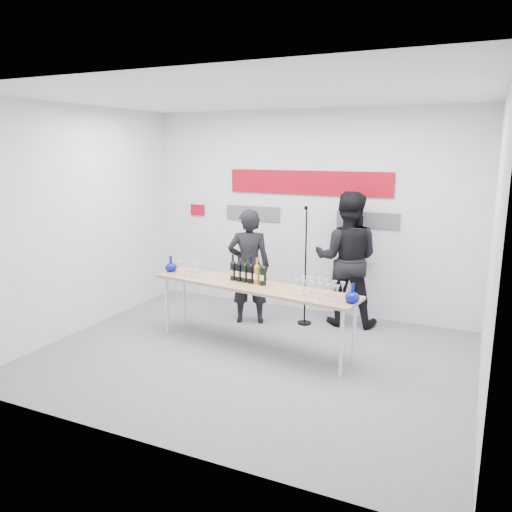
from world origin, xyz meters
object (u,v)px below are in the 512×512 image
Objects in this scene: presenter_right at (347,259)px; mic_stand at (305,289)px; presenter_left at (249,266)px; tasting_table at (253,289)px.

mic_stand is (-0.51, -0.26, -0.43)m from presenter_right.
presenter_left is 0.87× the size of presenter_right.
presenter_right is at bearing 179.01° from presenter_left.
mic_stand is at bearing 175.36° from presenter_left.
tasting_table is 1.46× the size of presenter_right.
presenter_right is at bearing 36.96° from mic_stand.
presenter_right is at bearing 66.15° from tasting_table.
tasting_table is 1.63× the size of mic_stand.
mic_stand is (0.75, 0.25, -0.30)m from presenter_left.
tasting_table is 1.68× the size of presenter_left.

